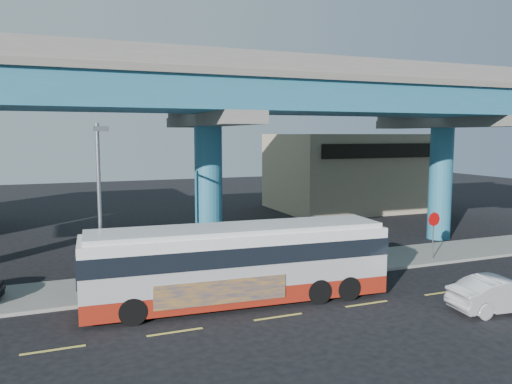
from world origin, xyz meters
name	(u,v)px	position (x,y,z in m)	size (l,w,h in m)	color
ground	(275,314)	(0.00, 0.00, 0.00)	(120.00, 120.00, 0.00)	black
sidewalk	(230,276)	(0.00, 5.50, 0.07)	(70.00, 4.00, 0.15)	gray
lane_markings	(278,317)	(0.00, -0.30, 0.01)	(58.00, 0.12, 0.01)	#D8C64C
viaduct	(207,93)	(0.00, 9.11, 9.14)	(52.00, 12.40, 11.70)	#236684
building_beige	(351,171)	(18.00, 22.98, 3.51)	(14.00, 10.23, 7.00)	tan
transit_bus	(238,261)	(-0.84, 1.85, 1.76)	(12.69, 3.47, 3.22)	maroon
sedan	(502,294)	(8.45, -2.98, 0.69)	(4.35, 1.92, 1.39)	#BCBCC1
street_lamp	(100,187)	(-6.09, 3.45, 4.90)	(0.50, 2.39, 7.25)	gray
stop_sign	(434,225)	(11.30, 4.18, 2.04)	(0.78, 0.08, 2.61)	gray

